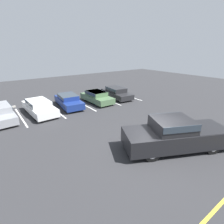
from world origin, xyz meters
name	(u,v)px	position (x,y,z in m)	size (l,w,h in m)	color
ground_plane	(149,150)	(0.00, 0.00, 0.00)	(60.00, 60.00, 0.00)	#2D2D30
stall_stripe_b	(21,117)	(-4.90, 9.91, 0.00)	(0.12, 5.16, 0.01)	white
stall_stripe_c	(55,110)	(-1.95, 9.91, 0.00)	(0.12, 5.16, 0.01)	white
stall_stripe_d	(83,104)	(0.99, 9.91, 0.00)	(0.12, 5.16, 0.01)	white
stall_stripe_e	(107,100)	(3.93, 9.91, 0.00)	(0.12, 5.16, 0.01)	white
stall_stripe_f	(127,96)	(6.87, 9.91, 0.00)	(0.12, 5.16, 0.01)	white
pickup_truck	(176,134)	(1.31, -0.70, 0.92)	(6.18, 4.38, 1.85)	black
parked_sedan_a	(0,112)	(-6.27, 10.12, 0.66)	(1.93, 4.72, 1.24)	gray
parked_sedan_b	(39,106)	(-3.34, 9.83, 0.65)	(2.00, 4.75, 1.21)	silver
parked_sedan_c	(69,100)	(-0.47, 10.16, 0.65)	(2.14, 4.54, 1.21)	navy
parked_sedan_d	(97,96)	(2.54, 9.80, 0.63)	(1.78, 4.24, 1.18)	#4C6B47
parked_sedan_e	(116,92)	(5.34, 10.01, 0.65)	(2.17, 4.74, 1.22)	#232326
wheel_stop_curb	(4,108)	(-5.76, 13.12, 0.07)	(1.97, 0.20, 0.14)	#B7B2A8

